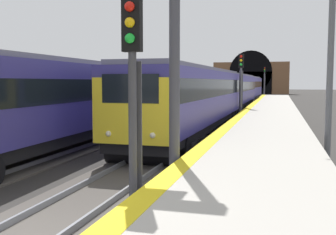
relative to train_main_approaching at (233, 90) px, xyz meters
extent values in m
cube|color=yellow|center=(-36.73, -2.47, -1.10)|extent=(112.00, 0.50, 0.01)
cube|color=navy|center=(-20.19, 0.00, 0.08)|extent=(19.76, 3.24, 2.70)
cube|color=black|center=(-20.19, 0.00, 0.52)|extent=(18.97, 3.26, 0.91)
cube|color=slate|center=(-20.19, 0.00, 1.53)|extent=(19.16, 2.80, 0.20)
cube|color=black|center=(-20.19, 0.00, -1.45)|extent=(19.36, 2.89, 0.49)
cylinder|color=black|center=(-29.00, 0.15, -1.76)|extent=(0.92, 2.68, 0.88)
cylinder|color=black|center=(-27.20, 0.12, -1.76)|extent=(0.92, 2.68, 0.88)
cylinder|color=black|center=(-13.19, -0.12, -1.76)|extent=(0.92, 2.68, 0.88)
cylinder|color=black|center=(-11.39, -0.15, -1.76)|extent=(0.92, 2.68, 0.88)
cube|color=yellow|center=(-30.09, 0.17, -0.14)|extent=(0.17, 2.78, 2.27)
cube|color=black|center=(-30.14, 0.17, 0.62)|extent=(0.08, 2.03, 0.97)
sphere|color=#F2EACC|center=(-30.16, -0.62, -0.92)|extent=(0.20, 0.20, 0.20)
sphere|color=#F2EACC|center=(-30.13, 0.97, -0.92)|extent=(0.20, 0.20, 0.20)
cube|color=navy|center=(0.11, 0.00, 0.08)|extent=(19.76, 3.24, 2.70)
cube|color=black|center=(0.11, 0.00, 0.39)|extent=(18.97, 3.26, 0.92)
cube|color=slate|center=(0.11, 0.00, 1.53)|extent=(19.16, 2.80, 0.20)
cube|color=black|center=(0.11, 0.00, -1.45)|extent=(19.36, 2.89, 0.49)
cylinder|color=black|center=(-8.29, 0.15, -1.76)|extent=(0.92, 2.68, 0.88)
cylinder|color=black|center=(-6.49, 0.12, -1.76)|extent=(0.92, 2.68, 0.88)
cylinder|color=black|center=(6.71, -0.12, -1.76)|extent=(0.92, 2.68, 0.88)
cylinder|color=black|center=(8.51, -0.15, -1.76)|extent=(0.92, 2.68, 0.88)
cube|color=navy|center=(20.41, 0.00, 0.08)|extent=(19.76, 3.24, 2.70)
cube|color=black|center=(20.41, 0.00, 0.44)|extent=(18.97, 3.26, 0.86)
cube|color=slate|center=(20.41, 0.00, 1.53)|extent=(19.16, 2.80, 0.20)
cube|color=black|center=(20.41, 0.00, -1.45)|extent=(19.36, 2.89, 0.49)
cylinder|color=black|center=(11.56, 0.16, -1.76)|extent=(0.92, 2.68, 0.88)
cylinder|color=black|center=(13.36, 0.12, -1.76)|extent=(0.92, 2.68, 0.88)
cylinder|color=black|center=(27.46, -0.12, -1.76)|extent=(0.92, 2.68, 0.88)
cylinder|color=black|center=(29.26, -0.16, -1.76)|extent=(0.92, 2.68, 0.88)
cube|color=navy|center=(-26.56, 4.54, 0.19)|extent=(18.88, 3.05, 2.81)
cube|color=black|center=(-26.56, 4.54, 0.50)|extent=(18.12, 3.07, 0.90)
cube|color=slate|center=(-26.56, 4.54, 1.70)|extent=(18.31, 2.62, 0.20)
cube|color=black|center=(-26.56, 4.54, -1.40)|extent=(18.49, 2.70, 0.52)
cylinder|color=black|center=(-19.93, 4.62, -1.73)|extent=(0.97, 2.60, 0.94)
cylinder|color=black|center=(-18.13, 4.64, -1.73)|extent=(0.97, 2.60, 0.94)
cube|color=navy|center=(-7.24, 4.54, 0.19)|extent=(18.88, 3.05, 2.81)
cube|color=black|center=(-7.24, 4.54, 0.46)|extent=(18.12, 3.07, 0.96)
cube|color=slate|center=(-7.24, 4.54, 1.70)|extent=(18.31, 2.62, 0.20)
cube|color=black|center=(-7.24, 4.54, -1.40)|extent=(18.49, 2.70, 0.52)
cylinder|color=black|center=(-15.28, 4.44, -1.73)|extent=(0.97, 2.60, 0.94)
cylinder|color=black|center=(-13.48, 4.46, -1.73)|extent=(0.97, 2.60, 0.94)
cylinder|color=black|center=(-1.01, 4.62, -1.73)|extent=(0.97, 2.60, 0.94)
cylinder|color=black|center=(0.79, 4.64, -1.73)|extent=(0.97, 2.60, 0.94)
cube|color=navy|center=(12.08, 4.54, 0.19)|extent=(18.88, 3.05, 2.81)
cube|color=black|center=(12.08, 4.54, 0.60)|extent=(18.12, 3.07, 0.99)
cube|color=slate|center=(12.08, 4.54, 1.70)|extent=(18.31, 2.62, 0.20)
cube|color=black|center=(12.08, 4.54, -1.40)|extent=(18.49, 2.70, 0.52)
cylinder|color=black|center=(3.99, 4.44, -1.73)|extent=(0.97, 2.60, 0.94)
cylinder|color=black|center=(5.79, 4.46, -1.73)|extent=(0.97, 2.60, 0.94)
cylinder|color=black|center=(18.36, 4.62, -1.73)|extent=(0.97, 2.60, 0.94)
cylinder|color=black|center=(20.16, 4.64, -1.73)|extent=(0.97, 2.60, 0.94)
cube|color=black|center=(-7.24, 4.54, 2.25)|extent=(1.32, 1.70, 0.90)
cylinder|color=#38383D|center=(-35.31, -1.83, -0.38)|extent=(0.16, 0.16, 3.63)
cube|color=black|center=(-35.31, -1.83, 1.96)|extent=(0.20, 0.38, 1.05)
cube|color=#38383D|center=(-35.17, -1.83, -0.38)|extent=(0.04, 0.28, 3.27)
sphere|color=red|center=(-35.44, -1.83, 2.29)|extent=(0.20, 0.20, 0.20)
sphere|color=yellow|center=(-35.44, -1.83, 1.99)|extent=(0.20, 0.20, 0.20)
sphere|color=green|center=(-35.44, -1.83, 1.69)|extent=(0.20, 0.20, 0.20)
cylinder|color=#4C4C54|center=(-11.81, -1.83, -0.16)|extent=(0.16, 0.16, 4.08)
cube|color=black|center=(-11.81, -1.83, 2.41)|extent=(0.20, 0.38, 1.05)
cube|color=#4C4C54|center=(-11.67, -1.83, -0.16)|extent=(0.04, 0.28, 3.68)
sphere|color=red|center=(-11.94, -1.83, 2.74)|extent=(0.20, 0.20, 0.20)
sphere|color=yellow|center=(-11.94, -1.83, 2.44)|extent=(0.20, 0.20, 0.20)
sphere|color=green|center=(-11.94, -1.83, 2.14)|extent=(0.20, 0.20, 0.20)
cylinder|color=#4C4C54|center=(38.35, -1.83, 0.22)|extent=(0.16, 0.16, 4.84)
cube|color=black|center=(38.35, -1.83, 3.17)|extent=(0.20, 0.38, 1.05)
cube|color=#4C4C54|center=(38.49, -1.83, 0.22)|extent=(0.04, 0.28, 4.35)
sphere|color=red|center=(38.22, -1.83, 3.49)|extent=(0.20, 0.20, 0.20)
sphere|color=yellow|center=(38.22, -1.83, 3.19)|extent=(0.20, 0.20, 0.20)
sphere|color=green|center=(38.22, -1.83, 2.89)|extent=(0.20, 0.20, 0.20)
cylinder|color=#3F3F47|center=(-32.70, -2.02, 1.06)|extent=(0.28, 0.28, 6.51)
cube|color=brown|center=(60.60, 2.27, 1.73)|extent=(2.88, 18.41, 7.86)
cube|color=black|center=(59.11, 2.27, 0.56)|extent=(0.12, 10.31, 5.50)
cylinder|color=black|center=(59.11, 2.27, 3.31)|extent=(0.12, 10.31, 10.31)
cylinder|color=#595B60|center=(-27.63, -6.33, 1.70)|extent=(0.22, 0.22, 7.79)
camera|label=1|loc=(-42.89, -4.63, 0.85)|focal=43.42mm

